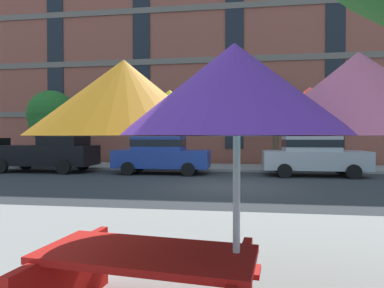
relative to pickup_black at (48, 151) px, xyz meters
The scene contains 10 objects.
ground_plane 9.75m from the pickup_black, 22.42° to the right, with size 120.00×120.00×0.00m, color #2D3033.
sidewalk_far 9.54m from the pickup_black, 19.07° to the left, with size 56.00×3.60×0.12m, color gray.
apartment_building 15.39m from the pickup_black, 51.55° to the left, with size 40.49×12.08×12.80m.
pickup_black is the anchor object (origin of this frame).
sedan_blue 5.69m from the pickup_black, ahead, with size 4.40×1.98×1.78m.
sedan_silver 12.50m from the pickup_black, ahead, with size 4.40×1.98×1.78m.
street_tree_left 3.32m from the pickup_black, 115.82° to the left, with size 2.78×2.70×4.34m.
street_tree_middle 11.59m from the pickup_black, 14.33° to the left, with size 2.41×2.71×4.87m.
patio_umbrella 15.80m from the pickup_black, 53.62° to the right, with size 3.20×3.20×2.30m.
picnic_table 15.41m from the pickup_black, 56.00° to the right, with size 1.96×1.72×0.77m.
Camera 1 is at (0.43, -11.82, 1.72)m, focal length 31.95 mm.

